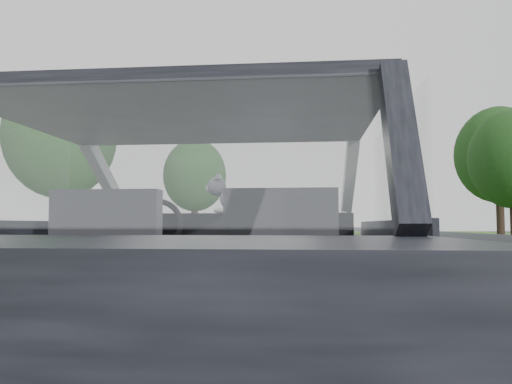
% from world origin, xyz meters
% --- Properties ---
extents(subject_car, '(1.80, 4.00, 1.45)m').
position_xyz_m(subject_car, '(0.00, 0.00, 0.72)').
color(subject_car, '#22232B').
rests_on(subject_car, ground).
extents(dashboard, '(1.58, 0.45, 0.30)m').
position_xyz_m(dashboard, '(0.00, 0.62, 0.85)').
color(dashboard, black).
rests_on(dashboard, subject_car).
extents(driver_seat, '(0.50, 0.72, 0.42)m').
position_xyz_m(driver_seat, '(-0.40, -0.29, 0.88)').
color(driver_seat, '#29282D').
rests_on(driver_seat, subject_car).
extents(passenger_seat, '(0.50, 0.72, 0.42)m').
position_xyz_m(passenger_seat, '(0.40, -0.29, 0.88)').
color(passenger_seat, '#29282D').
rests_on(passenger_seat, subject_car).
extents(steering_wheel, '(0.36, 0.36, 0.04)m').
position_xyz_m(steering_wheel, '(-0.40, 0.33, 0.92)').
color(steering_wheel, black).
rests_on(steering_wheel, dashboard).
extents(cat, '(0.62, 0.23, 0.27)m').
position_xyz_m(cat, '(0.19, 0.63, 1.09)').
color(cat, gray).
rests_on(cat, dashboard).
extents(guardrail, '(0.05, 90.00, 0.32)m').
position_xyz_m(guardrail, '(4.30, 10.00, 0.58)').
color(guardrail, slate).
rests_on(guardrail, ground).
extents(other_car, '(2.02, 5.06, 1.66)m').
position_xyz_m(other_car, '(-0.61, 17.65, 0.83)').
color(other_car, silver).
rests_on(other_car, ground).
extents(highway_sign, '(0.29, 0.93, 2.33)m').
position_xyz_m(highway_sign, '(5.43, 21.73, 1.16)').
color(highway_sign, '#0F4219').
rests_on(highway_sign, ground).
extents(tree_3, '(7.45, 7.45, 9.13)m').
position_xyz_m(tree_3, '(14.25, 34.40, 4.56)').
color(tree_3, '#193215').
rests_on(tree_3, ground).
extents(tree_5, '(6.74, 6.74, 8.12)m').
position_xyz_m(tree_5, '(-11.41, 20.44, 4.06)').
color(tree_5, '#193215').
rests_on(tree_5, ground).
extents(tree_6, '(5.20, 5.20, 6.99)m').
position_xyz_m(tree_6, '(-7.61, 33.13, 3.49)').
color(tree_6, '#193215').
rests_on(tree_6, ground).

